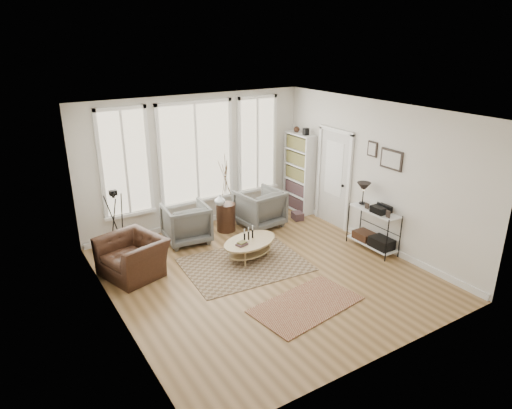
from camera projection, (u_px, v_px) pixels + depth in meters
room at (265, 199)px, 7.78m from camera, size 5.50×5.54×2.90m
bay_window at (196, 155)px, 9.84m from camera, size 4.14×0.12×2.24m
door at (334, 176)px, 10.04m from camera, size 0.09×1.06×2.22m
bookcase at (299, 173)px, 10.89m from camera, size 0.31×0.85×2.06m
low_shelf at (373, 225)px, 9.02m from camera, size 0.38×1.08×1.30m
wall_art at (386, 157)px, 8.66m from camera, size 0.04×0.88×0.44m
rug_main at (245, 264)px, 8.56m from camera, size 2.33×1.82×0.01m
rug_runner at (306, 305)px, 7.27m from camera, size 1.87×1.21×0.01m
coffee_table at (250, 244)px, 8.71m from camera, size 1.33×1.03×0.54m
armchair_left at (186, 223)px, 9.39m from camera, size 0.96×0.98×0.82m
armchair_right at (260, 208)px, 10.17m from camera, size 0.99×1.01×0.84m
side_table at (225, 194)px, 9.77m from camera, size 0.41×0.41×1.74m
vase at (220, 200)px, 9.73m from camera, size 0.30×0.30×0.24m
accent_chair at (133, 256)px, 8.11m from camera, size 1.31×1.22×0.70m
tripod_camera at (117, 226)px, 8.69m from camera, size 0.47×0.47×1.35m
book_stack_near at (297, 216)px, 10.62m from camera, size 0.26×0.31×0.18m
book_stack_far at (297, 216)px, 10.62m from camera, size 0.26×0.28×0.15m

